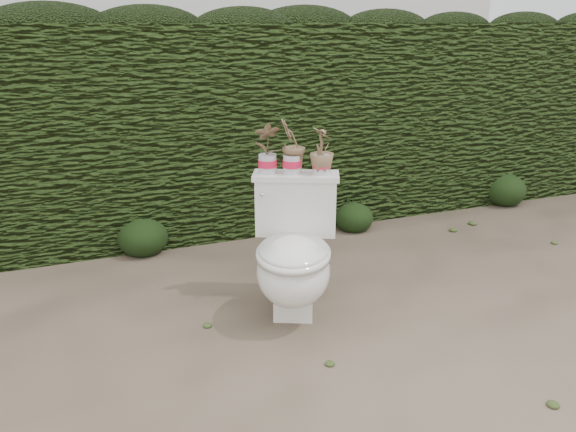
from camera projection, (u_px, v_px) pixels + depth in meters
name	position (u px, v px, depth m)	size (l,w,h in m)	color
ground	(316.00, 298.00, 3.46)	(60.00, 60.00, 0.00)	#7A6854
hedge	(239.00, 126.00, 4.60)	(8.00, 1.00, 1.60)	#2F4517
toilet	(294.00, 256.00, 3.17)	(0.69, 0.80, 0.78)	white
potted_plant_left	(267.00, 149.00, 3.22)	(0.15, 0.10, 0.28)	#2D7C26
potted_plant_center	(292.00, 147.00, 3.21)	(0.17, 0.13, 0.30)	#2D7C26
potted_plant_right	(322.00, 152.00, 3.21)	(0.14, 0.14, 0.26)	#2D7C26
liriope_clump_1	(142.00, 233.00, 4.09)	(0.37, 0.37, 0.30)	black
liriope_clump_2	(354.00, 215.00, 4.56)	(0.31, 0.31, 0.25)	black
liriope_clump_3	(505.00, 187.00, 5.20)	(0.39, 0.39, 0.31)	black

